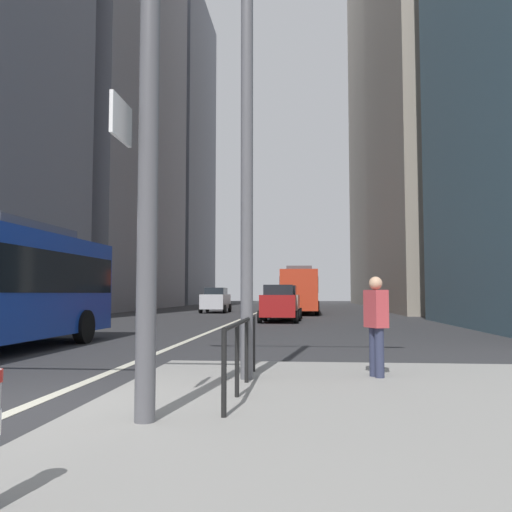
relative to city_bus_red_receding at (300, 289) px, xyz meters
name	(u,v)px	position (x,y,z in m)	size (l,w,h in m)	color
ground_plane	(231,324)	(-3.35, -13.68, -1.83)	(160.00, 160.00, 0.00)	#303033
median_island	(482,433)	(2.15, -34.68, -1.76)	(9.00, 10.00, 0.15)	gray
lane_centre_line	(251,315)	(-3.35, -3.68, -1.83)	(0.20, 80.00, 0.01)	beige
office_tower_left_mid	(106,95)	(-19.35, 10.75, 19.52)	(10.62, 25.67, 42.70)	gray
office_tower_left_far	(169,151)	(-19.35, 35.93, 20.56)	(10.48, 20.45, 44.79)	slate
office_tower_right_mid	(458,18)	(13.65, 5.87, 23.37)	(13.46, 21.48, 50.41)	gray
office_tower_right_far	(400,100)	(13.65, 33.78, 26.32)	(12.15, 23.70, 56.31)	gray
city_bus_red_receding	(300,289)	(0.00, 0.00, 0.00)	(2.75, 10.60, 3.40)	red
city_bus_red_distant	(301,290)	(-0.07, 17.86, 0.00)	(2.73, 10.90, 3.40)	red
car_oncoming_mid	(216,300)	(-6.58, 1.28, -0.84)	(2.09, 4.58, 1.94)	silver
car_receding_near	(283,302)	(-0.88, -9.62, -0.85)	(2.10, 4.36, 1.94)	#B2A899
car_receding_far	(279,303)	(-1.00, -11.94, -0.85)	(2.06, 4.33, 1.94)	maroon
street_lamp_post	(247,64)	(-0.58, -31.91, 3.45)	(5.50, 0.32, 8.00)	#56565B
pedestrian_railing	(242,339)	(-0.55, -32.82, -0.98)	(0.06, 3.53, 0.98)	black
pedestrian_waiting	(376,321)	(1.50, -31.52, -0.79)	(0.38, 0.45, 1.63)	#2D334C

